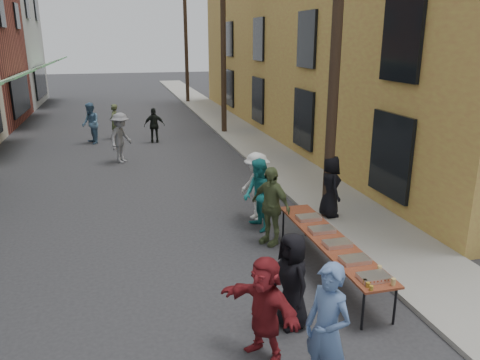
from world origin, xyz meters
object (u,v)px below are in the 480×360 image
utility_pole_near (336,40)px  catering_tray_sausage (374,277)px  guest_front_a (292,280)px  guest_front_c (259,195)px  serving_table (330,241)px  utility_pole_mid (223,39)px  utility_pole_far (186,39)px  server (330,186)px

utility_pole_near → catering_tray_sausage: (-1.23, -4.42, -3.71)m
guest_front_a → guest_front_c: guest_front_c is taller
utility_pole_near → serving_table: bearing=-113.9°
serving_table → guest_front_a: (-1.35, -1.44, 0.10)m
utility_pole_near → utility_pole_mid: bearing=90.0°
serving_table → utility_pole_far: bearing=87.4°
utility_pole_near → utility_pole_far: same height
utility_pole_far → server: utility_pole_far is taller
guest_front_c → server: (1.98, 0.19, 0.01)m
utility_pole_far → utility_pole_mid: bearing=-90.0°
guest_front_a → utility_pole_far: bearing=161.8°
serving_table → guest_front_c: 2.64m
utility_pole_mid → utility_pole_far: 12.00m
guest_front_a → server: bearing=134.8°
serving_table → guest_front_c: bearing=105.3°
server → serving_table: bearing=158.0°
guest_front_a → catering_tray_sausage: bearing=68.3°
guest_front_c → serving_table: bearing=9.1°
utility_pole_near → serving_table: 4.85m
utility_pole_near → utility_pole_mid: 12.00m
utility_pole_far → serving_table: 27.07m
utility_pole_near → guest_front_c: 4.10m
serving_table → server: (1.28, 2.74, 0.19)m
utility_pole_near → server: 3.60m
utility_pole_far → server: size_ratio=5.62×
utility_pole_near → serving_table: size_ratio=2.25×
server → utility_pole_near: bearing=57.6°
catering_tray_sausage → guest_front_a: 1.37m
utility_pole_near → guest_front_a: utility_pole_near is taller
guest_front_a → utility_pole_mid: bearing=158.0°
utility_pole_mid → utility_pole_far: size_ratio=1.00×
utility_pole_mid → catering_tray_sausage: 16.88m
utility_pole_mid → server: bearing=-89.8°
utility_pole_far → guest_front_c: utility_pole_far is taller
serving_table → server: server is taller
utility_pole_mid → server: size_ratio=5.62×
utility_pole_near → catering_tray_sausage: bearing=-105.6°
utility_pole_mid → guest_front_c: bearing=-99.0°
utility_pole_far → server: 24.30m
guest_front_a → utility_pole_near: bearing=135.6°
utility_pole_mid → catering_tray_sausage: size_ratio=18.00×
guest_front_a → server: (2.63, 4.18, 0.09)m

